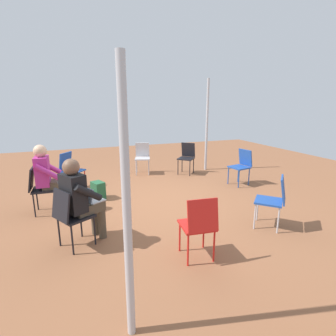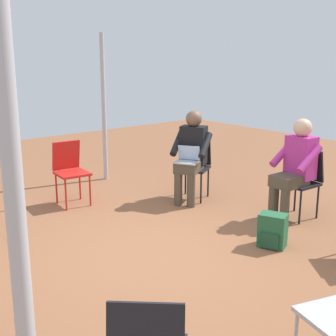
{
  "view_description": "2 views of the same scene",
  "coord_description": "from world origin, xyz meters",
  "px_view_note": "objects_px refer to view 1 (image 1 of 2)",
  "views": [
    {
      "loc": [
        -4.68,
        1.49,
        1.95
      ],
      "look_at": [
        -0.05,
        -0.27,
        0.7
      ],
      "focal_mm": 28.0,
      "sensor_mm": 36.0,
      "label": 1
    },
    {
      "loc": [
        3.46,
        -2.79,
        2.02
      ],
      "look_at": [
        0.14,
        -0.02,
        0.93
      ],
      "focal_mm": 50.0,
      "sensor_mm": 36.0,
      "label": 2
    }
  ],
  "objects_px": {
    "chair_south": "(241,164)",
    "person_in_magenta": "(49,175)",
    "chair_southeast": "(187,156)",
    "backpack_near_laptop_user": "(98,191)",
    "person_with_laptop": "(80,197)",
    "chair_east": "(142,156)",
    "chair_southwest": "(274,198)",
    "chair_northeast": "(70,168)",
    "chair_northwest": "(70,214)",
    "chair_north": "(40,187)",
    "chair_west": "(199,224)"
  },
  "relations": [
    {
      "from": "chair_south",
      "to": "person_in_magenta",
      "type": "height_order",
      "value": "person_in_magenta"
    },
    {
      "from": "chair_southeast",
      "to": "person_in_magenta",
      "type": "relative_size",
      "value": 0.69
    },
    {
      "from": "chair_south",
      "to": "backpack_near_laptop_user",
      "type": "bearing_deg",
      "value": 75.43
    },
    {
      "from": "chair_south",
      "to": "person_in_magenta",
      "type": "bearing_deg",
      "value": 81.22
    },
    {
      "from": "person_with_laptop",
      "to": "backpack_near_laptop_user",
      "type": "relative_size",
      "value": 3.44
    },
    {
      "from": "chair_east",
      "to": "person_with_laptop",
      "type": "bearing_deg",
      "value": 78.98
    },
    {
      "from": "chair_southwest",
      "to": "person_in_magenta",
      "type": "relative_size",
      "value": 0.69
    },
    {
      "from": "chair_northeast",
      "to": "chair_southeast",
      "type": "bearing_deg",
      "value": 134.67
    },
    {
      "from": "person_in_magenta",
      "to": "chair_east",
      "type": "bearing_deg",
      "value": 134.09
    },
    {
      "from": "chair_northwest",
      "to": "chair_south",
      "type": "height_order",
      "value": "same"
    },
    {
      "from": "person_in_magenta",
      "to": "chair_southeast",
      "type": "bearing_deg",
      "value": 117.0
    },
    {
      "from": "chair_east",
      "to": "chair_south",
      "type": "relative_size",
      "value": 1.0
    },
    {
      "from": "chair_northeast",
      "to": "chair_east",
      "type": "bearing_deg",
      "value": 150.83
    },
    {
      "from": "chair_east",
      "to": "chair_southwest",
      "type": "xyz_separation_m",
      "value": [
        -3.92,
        -1.04,
        0.0
      ]
    },
    {
      "from": "chair_north",
      "to": "chair_west",
      "type": "height_order",
      "value": "same"
    },
    {
      "from": "chair_southeast",
      "to": "person_in_magenta",
      "type": "bearing_deg",
      "value": 67.25
    },
    {
      "from": "chair_northwest",
      "to": "chair_northeast",
      "type": "bearing_deg",
      "value": 149.96
    },
    {
      "from": "chair_northwest",
      "to": "chair_south",
      "type": "relative_size",
      "value": 1.0
    },
    {
      "from": "chair_northeast",
      "to": "person_with_laptop",
      "type": "bearing_deg",
      "value": 41.03
    },
    {
      "from": "chair_north",
      "to": "backpack_near_laptop_user",
      "type": "bearing_deg",
      "value": 111.98
    },
    {
      "from": "chair_north",
      "to": "person_with_laptop",
      "type": "height_order",
      "value": "person_with_laptop"
    },
    {
      "from": "chair_southeast",
      "to": "chair_north",
      "type": "xyz_separation_m",
      "value": [
        -1.54,
        3.57,
        0.0
      ]
    },
    {
      "from": "chair_southwest",
      "to": "chair_west",
      "type": "bearing_deg",
      "value": 149.55
    },
    {
      "from": "chair_north",
      "to": "chair_northeast",
      "type": "bearing_deg",
      "value": 159.13
    },
    {
      "from": "chair_southeast",
      "to": "chair_northeast",
      "type": "height_order",
      "value": "same"
    },
    {
      "from": "chair_north",
      "to": "chair_west",
      "type": "relative_size",
      "value": 1.0
    },
    {
      "from": "chair_southeast",
      "to": "chair_south",
      "type": "relative_size",
      "value": 1.0
    },
    {
      "from": "chair_north",
      "to": "chair_northeast",
      "type": "distance_m",
      "value": 1.33
    },
    {
      "from": "chair_southeast",
      "to": "backpack_near_laptop_user",
      "type": "bearing_deg",
      "value": 67.65
    },
    {
      "from": "chair_south",
      "to": "person_in_magenta",
      "type": "distance_m",
      "value": 4.21
    },
    {
      "from": "chair_northeast",
      "to": "backpack_near_laptop_user",
      "type": "distance_m",
      "value": 1.05
    },
    {
      "from": "chair_east",
      "to": "chair_west",
      "type": "distance_m",
      "value": 4.31
    },
    {
      "from": "chair_east",
      "to": "chair_west",
      "type": "xyz_separation_m",
      "value": [
        -4.29,
        0.46,
        0.0
      ]
    },
    {
      "from": "chair_southeast",
      "to": "chair_southwest",
      "type": "distance_m",
      "value": 3.47
    },
    {
      "from": "chair_south",
      "to": "chair_southwest",
      "type": "xyz_separation_m",
      "value": [
        -2.07,
        0.9,
        0.0
      ]
    },
    {
      "from": "chair_southeast",
      "to": "person_in_magenta",
      "type": "distance_m",
      "value": 3.75
    },
    {
      "from": "chair_southwest",
      "to": "backpack_near_laptop_user",
      "type": "xyz_separation_m",
      "value": [
        2.29,
        2.44,
        -0.34
      ]
    },
    {
      "from": "chair_northwest",
      "to": "chair_west",
      "type": "xyz_separation_m",
      "value": [
        -0.86,
        -1.48,
        0.0
      ]
    },
    {
      "from": "chair_southeast",
      "to": "backpack_near_laptop_user",
      "type": "distance_m",
      "value": 2.82
    },
    {
      "from": "chair_east",
      "to": "chair_northeast",
      "type": "xyz_separation_m",
      "value": [
        -0.77,
        1.9,
        0.0
      ]
    },
    {
      "from": "chair_southeast",
      "to": "chair_west",
      "type": "bearing_deg",
      "value": 110.13
    },
    {
      "from": "chair_north",
      "to": "chair_south",
      "type": "height_order",
      "value": "same"
    },
    {
      "from": "backpack_near_laptop_user",
      "to": "person_with_laptop",
      "type": "bearing_deg",
      "value": 167.04
    },
    {
      "from": "chair_east",
      "to": "chair_southwest",
      "type": "bearing_deg",
      "value": 122.02
    },
    {
      "from": "chair_southwest",
      "to": "person_with_laptop",
      "type": "xyz_separation_m",
      "value": [
        0.58,
        2.83,
        0.2
      ]
    },
    {
      "from": "chair_southeast",
      "to": "chair_northeast",
      "type": "xyz_separation_m",
      "value": [
        -0.32,
        3.04,
        0.0
      ]
    },
    {
      "from": "chair_northwest",
      "to": "chair_west",
      "type": "distance_m",
      "value": 1.71
    },
    {
      "from": "chair_south",
      "to": "person_in_magenta",
      "type": "xyz_separation_m",
      "value": [
        -0.15,
        4.2,
        0.2
      ]
    },
    {
      "from": "chair_east",
      "to": "backpack_near_laptop_user",
      "type": "relative_size",
      "value": 2.36
    },
    {
      "from": "chair_north",
      "to": "person_in_magenta",
      "type": "height_order",
      "value": "person_in_magenta"
    }
  ]
}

